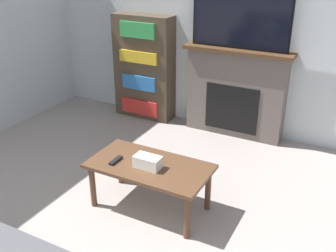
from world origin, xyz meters
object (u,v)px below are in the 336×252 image
(tv, at_px, (240,21))
(bookshelf, at_px, (144,67))
(coffee_table, at_px, (150,170))
(fireplace, at_px, (236,92))

(tv, height_order, bookshelf, tv)
(tv, xyz_separation_m, coffee_table, (-0.13, -1.73, -0.97))
(coffee_table, bearing_deg, fireplace, 85.59)
(tv, bearing_deg, fireplace, 90.00)
(fireplace, bearing_deg, tv, -90.00)
(coffee_table, height_order, bookshelf, bookshelf)
(fireplace, relative_size, tv, 1.13)
(tv, distance_m, coffee_table, 1.98)
(tv, bearing_deg, bookshelf, -179.86)
(fireplace, distance_m, coffee_table, 1.76)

